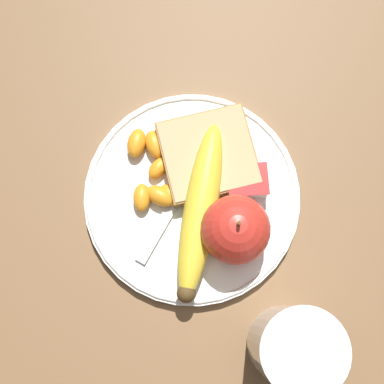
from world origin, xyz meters
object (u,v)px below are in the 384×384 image
(apple, at_px, (235,230))
(fork, at_px, (184,186))
(banana, at_px, (200,211))
(jam_packet, at_px, (247,182))
(plate, at_px, (192,197))
(juice_glass, at_px, (293,347))
(bread_slice, at_px, (208,155))

(apple, height_order, fork, apple)
(banana, relative_size, jam_packet, 4.48)
(plate, bearing_deg, juice_glass, 117.87)
(juice_glass, xyz_separation_m, jam_packet, (0.03, -0.17, -0.03))
(plate, relative_size, fork, 1.63)
(bread_slice, bearing_deg, apple, 103.14)
(fork, relative_size, jam_packet, 3.36)
(bread_slice, distance_m, fork, 0.04)
(juice_glass, distance_m, banana, 0.17)
(juice_glass, bearing_deg, jam_packet, -81.49)
(plate, relative_size, juice_glass, 2.15)
(banana, bearing_deg, fork, -64.40)
(apple, distance_m, jam_packet, 0.06)
(plate, relative_size, banana, 1.22)
(bread_slice, bearing_deg, juice_glass, 107.73)
(apple, xyz_separation_m, fork, (0.05, -0.06, -0.03))
(juice_glass, height_order, apple, juice_glass)
(apple, distance_m, fork, 0.08)
(plate, xyz_separation_m, juice_glass, (-0.09, 0.16, 0.04))
(banana, distance_m, bread_slice, 0.06)
(juice_glass, xyz_separation_m, banana, (0.08, -0.14, -0.02))
(juice_glass, bearing_deg, banana, -61.12)
(fork, bearing_deg, jam_packet, -58.71)
(juice_glass, relative_size, jam_packet, 2.55)
(banana, height_order, jam_packet, banana)
(plate, bearing_deg, banana, 110.26)
(plate, relative_size, apple, 2.95)
(banana, bearing_deg, plate, -69.74)
(banana, height_order, bread_slice, banana)
(plate, height_order, banana, banana)
(banana, distance_m, jam_packet, 0.06)
(juice_glass, relative_size, apple, 1.37)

